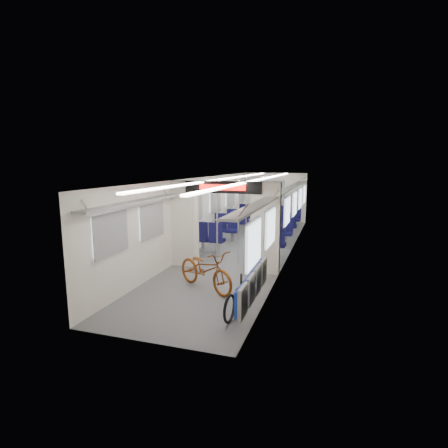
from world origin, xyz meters
name	(u,v)px	position (x,y,z in m)	size (l,w,h in m)	color
carriage	(241,205)	(0.00, -0.27, 1.50)	(12.00, 12.02, 2.31)	#515456
bicycle	(205,269)	(0.07, -3.55, 0.46)	(0.61, 1.74, 0.91)	brown
flip_bench	(253,284)	(1.35, -4.52, 0.58)	(0.12, 2.10, 0.51)	gray
bike_hoop_a	(229,310)	(1.04, -4.96, 0.23)	(0.51, 0.51, 0.05)	black
bike_hoop_b	(237,303)	(1.10, -4.67, 0.24)	(0.54, 0.54, 0.05)	black
bike_hoop_c	(241,286)	(0.91, -3.68, 0.21)	(0.48, 0.48, 0.05)	black
seat_bay_near_left	(218,231)	(-0.93, 0.34, 0.54)	(0.90, 2.03, 1.09)	#0D0C38
seat_bay_near_right	(275,234)	(0.93, 0.36, 0.55)	(0.92, 2.13, 1.12)	#0D0C38
seat_bay_far_left	(244,217)	(-0.93, 3.69, 0.52)	(0.88, 1.92, 1.05)	#0D0C38
seat_bay_far_right	(287,219)	(0.93, 3.46, 0.53)	(0.89, 1.96, 1.06)	#0D0C38
stanchion_near_left	(217,221)	(-0.41, -1.33, 1.15)	(0.04, 0.04, 2.30)	silver
stanchion_near_right	(238,223)	(0.22, -1.39, 1.15)	(0.04, 0.04, 2.30)	silver
stanchion_far_left	(246,208)	(-0.31, 1.62, 1.15)	(0.05, 0.05, 2.30)	silver
stanchion_far_right	(263,209)	(0.32, 1.51, 1.15)	(0.04, 0.04, 2.30)	silver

